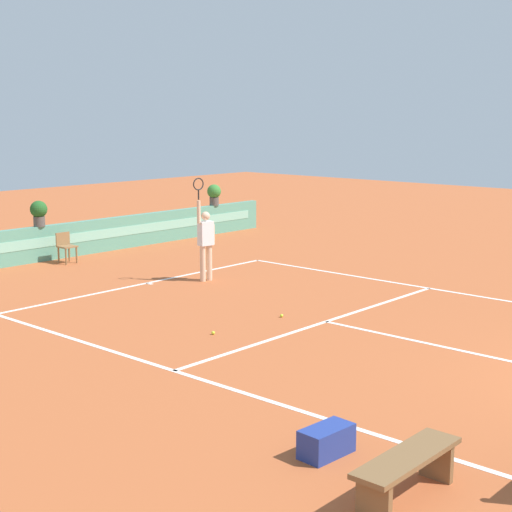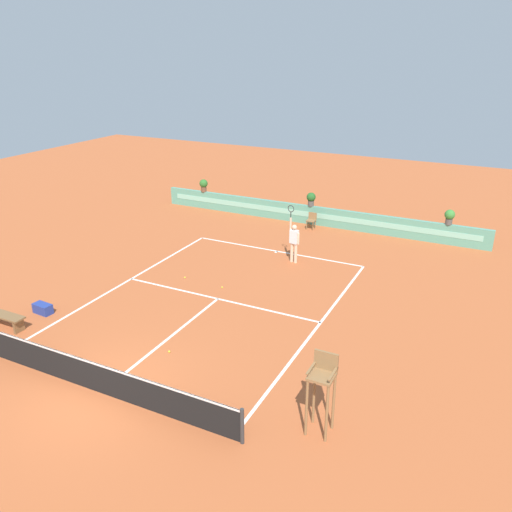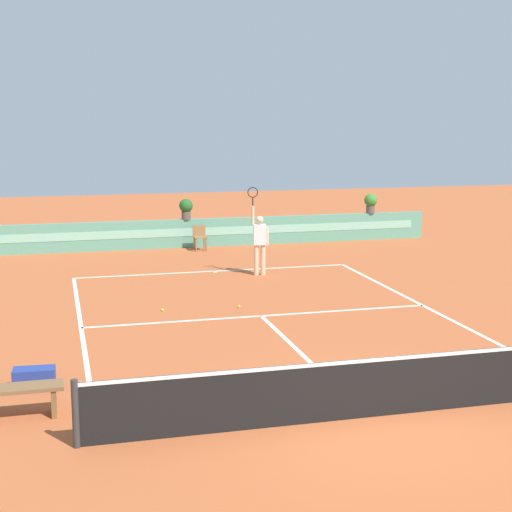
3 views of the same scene
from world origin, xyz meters
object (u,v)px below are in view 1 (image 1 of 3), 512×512
potted_plant_far_right (214,193)px  gear_bag (326,441)px  tennis_ball_by_sideline (213,333)px  potted_plant_centre (39,212)px  bench_courtside (407,466)px  tennis_player (206,239)px  ball_kid_chair (66,246)px  tennis_ball_mid_court (282,316)px

potted_plant_far_right → gear_bag: bearing=-131.0°
tennis_ball_by_sideline → potted_plant_far_right: 12.83m
potted_plant_centre → potted_plant_far_right: same height
bench_courtside → potted_plant_far_right: 19.44m
tennis_player → ball_kid_chair: bearing=101.0°
potted_plant_far_right → tennis_ball_mid_court: bearing=-128.5°
tennis_ball_mid_court → ball_kid_chair: bearing=85.9°
bench_courtside → tennis_ball_mid_court: size_ratio=23.53×
tennis_player → gear_bag: bearing=-126.6°
tennis_ball_by_sideline → potted_plant_far_right: (9.09, 8.96, 1.38)m
tennis_player → tennis_ball_by_sideline: 5.01m
ball_kid_chair → potted_plant_centre: 1.23m
tennis_player → tennis_ball_mid_court: (-1.50, -3.72, -1.02)m
gear_bag → potted_plant_far_right: bearing=49.0°
tennis_ball_mid_court → potted_plant_centre: (0.26, 9.10, 1.38)m
ball_kid_chair → potted_plant_far_right: 6.75m
gear_bag → tennis_ball_by_sideline: 5.57m
tennis_player → tennis_ball_mid_court: tennis_player is taller
bench_courtside → potted_plant_centre: bearing=70.7°
tennis_ball_mid_court → tennis_ball_by_sideline: (-1.85, 0.14, 0.00)m
bench_courtside → potted_plant_far_right: size_ratio=2.21×
tennis_ball_mid_court → tennis_ball_by_sideline: same height
potted_plant_centre → tennis_ball_mid_court: bearing=-91.6°
bench_courtside → ball_kid_chair: bearing=68.5°
ball_kid_chair → tennis_ball_by_sideline: bearing=-106.5°
bench_courtside → gear_bag: size_ratio=2.29×
tennis_player → potted_plant_far_right: tennis_player is taller
ball_kid_chair → gear_bag: 14.05m
tennis_ball_by_sideline → potted_plant_far_right: potted_plant_far_right is taller
tennis_player → tennis_ball_mid_court: bearing=-112.0°
gear_bag → potted_plant_centre: 14.66m
tennis_ball_mid_court → tennis_ball_by_sideline: size_ratio=1.00×
bench_courtside → potted_plant_far_right: bearing=50.8°
ball_kid_chair → tennis_player: 4.77m
ball_kid_chair → potted_plant_centre: bearing=115.0°
tennis_player → tennis_ball_by_sideline: (-3.35, -3.58, -1.02)m
potted_plant_centre → tennis_player: bearing=-77.0°
tennis_ball_by_sideline → potted_plant_centre: potted_plant_centre is taller
gear_bag → tennis_ball_mid_court: (4.71, 4.64, -0.15)m
tennis_ball_by_sideline → potted_plant_far_right: size_ratio=0.09×
bench_courtside → tennis_ball_by_sideline: size_ratio=23.53×
ball_kid_chair → potted_plant_far_right: (6.64, 0.73, 0.93)m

